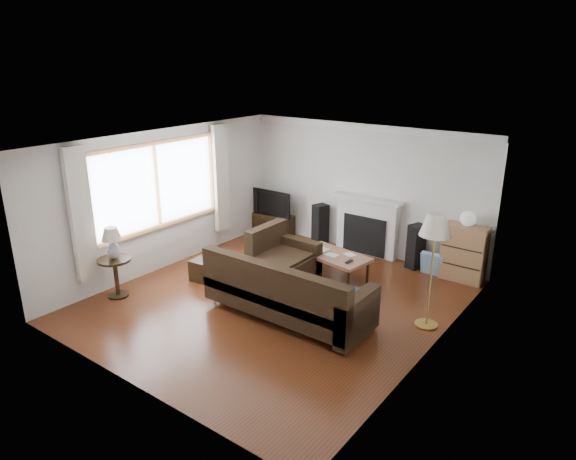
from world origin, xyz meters
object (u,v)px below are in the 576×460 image
Objects in this scene: bookshelf at (464,253)px; floor_lamp at (431,272)px; side_table at (116,278)px; tv_stand at (274,224)px; sectional_sofa at (288,289)px; coffee_table at (334,267)px.

floor_lamp is (0.14, -1.88, 0.35)m from bookshelf.
floor_lamp is 4.86m from side_table.
floor_lamp is at bearing -85.77° from bookshelf.
floor_lamp is (4.25, -1.85, 0.62)m from tv_stand.
sectional_sofa is at bearing 22.90° from side_table.
tv_stand is 2.65m from coffee_table.
tv_stand is 3.75m from sectional_sofa.
sectional_sofa is at bearing -48.57° from tv_stand.
floor_lamp is (1.77, 0.96, 0.40)m from sectional_sofa.
sectional_sofa is at bearing -151.39° from floor_lamp.
floor_lamp is at bearing -23.49° from tv_stand.
sectional_sofa is 2.26× the size of coffee_table.
coffee_table is at bearing -28.75° from tv_stand.
tv_stand is at bearing 160.58° from coffee_table.
floor_lamp is at bearing 28.61° from sectional_sofa.
floor_lamp reaches higher than side_table.
bookshelf is 0.58× the size of floor_lamp.
bookshelf is 0.81× the size of coffee_table.
tv_stand is 0.52× the size of floor_lamp.
bookshelf is at bearing 94.23° from floor_lamp.
sectional_sofa is 1.56m from coffee_table.
sectional_sofa is 2.05m from floor_lamp.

